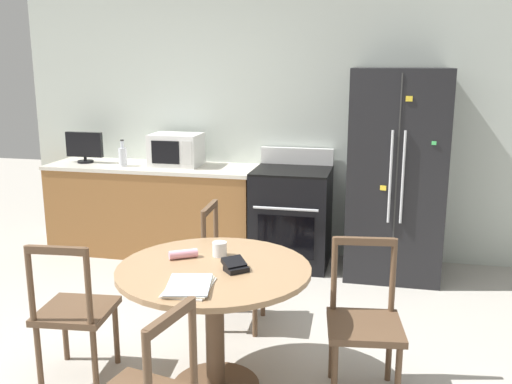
{
  "coord_description": "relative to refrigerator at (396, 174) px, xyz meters",
  "views": [
    {
      "loc": [
        1.05,
        -2.9,
        1.91
      ],
      "look_at": [
        0.15,
        1.15,
        0.95
      ],
      "focal_mm": 40.0,
      "sensor_mm": 36.0,
      "label": 1
    }
  ],
  "objects": [
    {
      "name": "refrigerator",
      "position": [
        0.0,
        0.0,
        0.0
      ],
      "size": [
        0.82,
        0.75,
        1.85
      ],
      "color": "black",
      "rests_on": "ground_plane"
    },
    {
      "name": "wallet",
      "position": [
        -0.89,
        -2.22,
        -0.13
      ],
      "size": [
        0.17,
        0.17,
        0.07
      ],
      "color": "black",
      "rests_on": "dining_table"
    },
    {
      "name": "countertop_tv",
      "position": [
        -3.06,
        0.06,
        0.14
      ],
      "size": [
        0.38,
        0.16,
        0.31
      ],
      "color": "black",
      "rests_on": "kitchen_counter"
    },
    {
      "name": "dining_chair_far",
      "position": [
        -1.15,
        -1.33,
        -0.49
      ],
      "size": [
        0.44,
        0.44,
        0.9
      ],
      "rotation": [
        0.0,
        0.0,
        4.76
      ],
      "color": "brown",
      "rests_on": "ground_plane"
    },
    {
      "name": "microwave",
      "position": [
        -2.1,
        0.11,
        0.13
      ],
      "size": [
        0.48,
        0.37,
        0.31
      ],
      "color": "white",
      "rests_on": "kitchen_counter"
    },
    {
      "name": "counter_bottle",
      "position": [
        -2.6,
        -0.04,
        0.07
      ],
      "size": [
        0.08,
        0.08,
        0.26
      ],
      "color": "silver",
      "rests_on": "kitchen_counter"
    },
    {
      "name": "candle_glass",
      "position": [
        -1.05,
        -2.0,
        -0.12
      ],
      "size": [
        0.09,
        0.09,
        0.09
      ],
      "color": "silver",
      "rests_on": "dining_table"
    },
    {
      "name": "oven_range",
      "position": [
        -0.94,
        0.05,
        -0.46
      ],
      "size": [
        0.71,
        0.68,
        1.08
      ],
      "color": "black",
      "rests_on": "ground_plane"
    },
    {
      "name": "kitchen_counter",
      "position": [
        -2.35,
        0.07,
        -0.47
      ],
      "size": [
        2.09,
        0.64,
        0.9
      ],
      "color": "#936033",
      "rests_on": "ground_plane"
    },
    {
      "name": "dining_chair_left",
      "position": [
        -1.89,
        -2.26,
        -0.49
      ],
      "size": [
        0.46,
        0.46,
        0.9
      ],
      "rotation": [
        0.0,
        0.0,
        6.38
      ],
      "color": "brown",
      "rests_on": "ground_plane"
    },
    {
      "name": "dining_chair_right",
      "position": [
        -0.18,
        -2.04,
        -0.49
      ],
      "size": [
        0.47,
        0.47,
        0.9
      ],
      "rotation": [
        0.0,
        0.0,
        3.27
      ],
      "color": "brown",
      "rests_on": "ground_plane"
    },
    {
      "name": "dining_table",
      "position": [
        -1.03,
        -2.19,
        -0.32
      ],
      "size": [
        1.11,
        1.11,
        0.77
      ],
      "color": "#997551",
      "rests_on": "ground_plane"
    },
    {
      "name": "folded_napkin",
      "position": [
        -1.25,
        -2.09,
        -0.13
      ],
      "size": [
        0.17,
        0.13,
        0.05
      ],
      "color": "pink",
      "rests_on": "dining_table"
    },
    {
      "name": "back_wall",
      "position": [
        -1.18,
        0.43,
        0.37
      ],
      "size": [
        5.2,
        0.1,
        2.6
      ],
      "color": "silver",
      "rests_on": "ground_plane"
    },
    {
      "name": "mail_stack",
      "position": [
        -1.06,
        -2.52,
        -0.15
      ],
      "size": [
        0.28,
        0.34,
        0.02
      ],
      "color": "white",
      "rests_on": "dining_table"
    }
  ]
}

